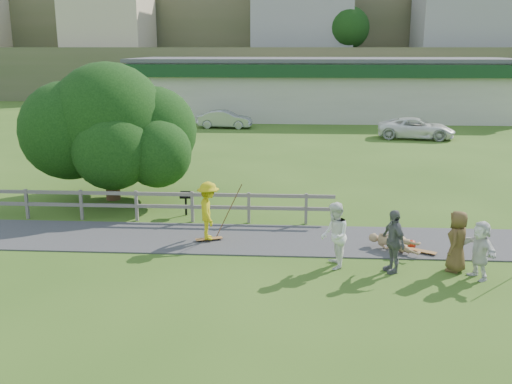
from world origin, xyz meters
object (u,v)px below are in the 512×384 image
(bbq, at_px, (186,204))
(skater_rider, at_px, (209,214))
(spectator_d, at_px, (480,250))
(car_silver, at_px, (225,119))
(tree, at_px, (110,150))
(skater_fallen, at_px, (394,243))
(spectator_b, at_px, (393,241))
(spectator_a, at_px, (334,236))
(spectator_c, at_px, (457,241))
(car_white, at_px, (416,128))

(bbq, bearing_deg, skater_rider, -68.24)
(spectator_d, relative_size, car_silver, 0.39)
(tree, bearing_deg, skater_fallen, -28.13)
(spectator_b, height_order, spectator_d, spectator_b)
(skater_rider, relative_size, car_silver, 0.45)
(skater_rider, height_order, spectator_a, spectator_a)
(spectator_a, xyz_separation_m, bbq, (-5.08, 4.84, -0.50))
(spectator_a, height_order, spectator_d, spectator_a)
(skater_fallen, xyz_separation_m, spectator_d, (1.91, -1.87, 0.50))
(spectator_d, bearing_deg, car_silver, 178.67)
(skater_rider, bearing_deg, spectator_c, -117.39)
(spectator_a, height_order, car_white, spectator_a)
(skater_rider, relative_size, spectator_d, 1.16)
(spectator_a, bearing_deg, skater_fallen, 122.46)
(spectator_b, distance_m, car_silver, 29.45)
(skater_rider, xyz_separation_m, spectator_d, (7.61, -2.48, -0.13))
(bbq, bearing_deg, tree, 146.74)
(spectator_a, xyz_separation_m, spectator_b, (1.58, -0.20, -0.05))
(skater_rider, xyz_separation_m, skater_fallen, (5.70, -0.61, -0.63))
(skater_fallen, distance_m, spectator_d, 2.72)
(skater_rider, xyz_separation_m, tree, (-4.63, 4.92, 1.10))
(car_silver, bearing_deg, spectator_a, -163.52)
(spectator_a, distance_m, spectator_c, 3.35)
(skater_fallen, relative_size, spectator_b, 0.92)
(skater_rider, distance_m, car_silver, 26.33)
(skater_fallen, bearing_deg, spectator_d, -95.18)
(skater_fallen, relative_size, spectator_d, 1.03)
(car_white, distance_m, tree, 23.01)
(skater_rider, height_order, car_silver, skater_rider)
(spectator_c, bearing_deg, skater_fallen, -104.79)
(spectator_c, bearing_deg, spectator_a, -61.62)
(spectator_b, height_order, tree, tree)
(car_silver, xyz_separation_m, bbq, (1.31, -23.32, -0.24))
(spectator_d, bearing_deg, spectator_c, -157.76)
(spectator_c, bearing_deg, car_white, -160.18)
(spectator_d, xyz_separation_m, car_silver, (-10.19, 28.68, -0.12))
(car_white, bearing_deg, bbq, 156.47)
(spectator_a, xyz_separation_m, car_silver, (-6.38, 28.16, -0.26))
(spectator_a, height_order, bbq, spectator_a)
(skater_fallen, bearing_deg, car_white, 26.14)
(skater_rider, height_order, bbq, skater_rider)
(spectator_d, bearing_deg, spectator_b, -119.13)
(car_silver, bearing_deg, skater_rider, -170.68)
(spectator_c, height_order, car_white, spectator_c)
(car_silver, height_order, tree, tree)
(spectator_a, height_order, tree, tree)
(tree, bearing_deg, spectator_a, -39.18)
(spectator_d, xyz_separation_m, car_white, (3.33, 24.29, -0.09))
(car_silver, relative_size, bbq, 4.66)
(skater_rider, distance_m, bbq, 3.18)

